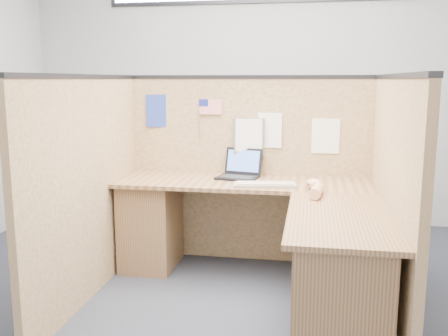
% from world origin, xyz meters
% --- Properties ---
extents(floor, '(5.00, 5.00, 0.00)m').
position_xyz_m(floor, '(0.00, 0.00, 0.00)').
color(floor, '#222630').
rests_on(floor, ground).
extents(wall_back, '(5.00, 0.00, 5.00)m').
position_xyz_m(wall_back, '(0.00, 2.25, 1.40)').
color(wall_back, '#A8ABAD').
rests_on(wall_back, floor).
extents(wall_front, '(5.00, 0.00, 5.00)m').
position_xyz_m(wall_front, '(0.00, -2.25, 1.40)').
color(wall_front, '#A8ABAD').
rests_on(wall_front, floor).
extents(cubicle_partitions, '(2.06, 1.83, 1.53)m').
position_xyz_m(cubicle_partitions, '(0.00, 0.43, 0.77)').
color(cubicle_partitions, brown).
rests_on(cubicle_partitions, floor).
extents(l_desk, '(1.95, 1.75, 0.73)m').
position_xyz_m(l_desk, '(0.18, 0.29, 0.39)').
color(l_desk, brown).
rests_on(l_desk, floor).
extents(laptop, '(0.35, 0.35, 0.22)m').
position_xyz_m(laptop, '(-0.06, 0.82, 0.78)').
color(laptop, black).
rests_on(laptop, l_desk).
extents(keyboard, '(0.47, 0.21, 0.03)m').
position_xyz_m(keyboard, '(0.18, 0.51, 0.74)').
color(keyboard, gray).
rests_on(keyboard, l_desk).
extents(mouse, '(0.12, 0.09, 0.05)m').
position_xyz_m(mouse, '(0.53, 0.48, 0.75)').
color(mouse, '#B3B3B8').
rests_on(mouse, l_desk).
extents(hand_forearm, '(0.11, 0.40, 0.08)m').
position_xyz_m(hand_forearm, '(0.54, 0.33, 0.77)').
color(hand_forearm, '#DFA07A').
rests_on(hand_forearm, l_desk).
extents(blue_poster, '(0.20, 0.03, 0.27)m').
position_xyz_m(blue_poster, '(-0.76, 0.97, 1.24)').
color(blue_poster, '#22389E').
rests_on(blue_poster, cubicle_partitions).
extents(american_flag, '(0.19, 0.01, 0.33)m').
position_xyz_m(american_flag, '(-0.34, 0.96, 1.27)').
color(american_flag, olive).
rests_on(american_flag, cubicle_partitions).
extents(file_holder, '(0.24, 0.05, 0.31)m').
position_xyz_m(file_holder, '(0.01, 0.94, 1.04)').
color(file_holder, slate).
rests_on(file_holder, cubicle_partitions).
extents(paper_left, '(0.22, 0.03, 0.28)m').
position_xyz_m(paper_left, '(0.15, 0.97, 1.09)').
color(paper_left, white).
rests_on(paper_left, cubicle_partitions).
extents(paper_right, '(0.22, 0.00, 0.28)m').
position_xyz_m(paper_right, '(0.61, 0.97, 1.05)').
color(paper_right, white).
rests_on(paper_right, cubicle_partitions).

